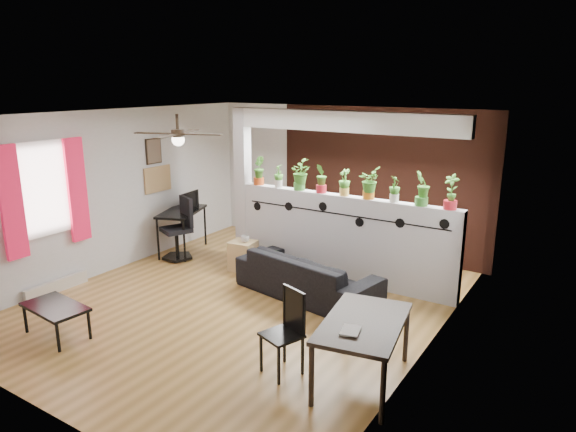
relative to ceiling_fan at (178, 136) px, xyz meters
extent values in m
cube|color=olive|center=(0.80, 0.30, -2.36)|extent=(6.30, 7.10, 0.10)
cube|color=#B7B7BA|center=(0.80, 3.32, -1.01)|extent=(6.30, 0.04, 2.90)
cube|color=#B7B7BA|center=(0.80, -2.72, -1.01)|extent=(6.30, 0.04, 2.90)
cube|color=#B7B7BA|center=(-1.82, 0.30, -1.01)|extent=(0.04, 7.10, 2.90)
cube|color=#B7B7BA|center=(3.42, 0.30, -1.01)|extent=(0.04, 7.10, 2.90)
cube|color=white|center=(0.80, 0.30, 0.34)|extent=(6.30, 7.10, 0.10)
cube|color=#BCBCC1|center=(1.60, 1.80, -1.64)|extent=(3.60, 0.18, 1.35)
cube|color=white|center=(1.60, 1.80, 0.14)|extent=(3.60, 0.18, 0.30)
cube|color=#BCBCC1|center=(-0.31, 1.80, -1.01)|extent=(0.22, 0.20, 2.60)
cube|color=brown|center=(1.60, 3.27, -1.01)|extent=(3.90, 0.05, 2.60)
cube|color=black|center=(1.60, 1.70, -1.23)|extent=(3.31, 0.01, 0.02)
cylinder|color=black|center=(0.05, 1.70, -1.31)|extent=(0.14, 0.01, 0.14)
cylinder|color=black|center=(0.67, 1.70, -1.23)|extent=(0.14, 0.01, 0.14)
cylinder|color=black|center=(1.29, 1.70, -1.15)|extent=(0.14, 0.01, 0.14)
cylinder|color=black|center=(1.91, 1.70, -1.31)|extent=(0.14, 0.01, 0.14)
cylinder|color=black|center=(2.53, 1.70, -1.23)|extent=(0.14, 0.01, 0.14)
cylinder|color=black|center=(3.15, 1.70, -1.15)|extent=(0.14, 0.01, 0.14)
cube|color=white|center=(-1.78, -0.90, -0.76)|extent=(0.02, 0.95, 1.25)
cube|color=white|center=(-1.77, -0.90, -0.76)|extent=(0.04, 1.05, 1.35)
cube|color=#EA1640|center=(-1.73, -1.40, -0.86)|extent=(0.06, 0.30, 1.55)
cube|color=#EA1640|center=(-1.73, -0.40, -0.86)|extent=(0.06, 0.30, 1.55)
cube|color=silver|center=(-1.74, -0.90, -2.22)|extent=(0.08, 1.00, 0.18)
cube|color=#9E794C|center=(-1.78, 1.25, -0.96)|extent=(0.03, 0.60, 0.45)
cube|color=#8C7259|center=(-1.78, 1.20, -0.46)|extent=(0.03, 0.30, 0.40)
cube|color=black|center=(-1.78, 1.20, -0.46)|extent=(0.02, 0.34, 0.44)
cylinder|color=black|center=(0.00, 0.00, 0.19)|extent=(0.04, 0.04, 0.20)
cylinder|color=black|center=(0.00, 0.00, 0.04)|extent=(0.18, 0.18, 0.10)
sphere|color=white|center=(0.00, 0.00, -0.05)|extent=(0.17, 0.17, 0.17)
cube|color=black|center=(0.32, 0.12, 0.03)|extent=(0.55, 0.29, 0.01)
cube|color=black|center=(-0.12, 0.32, 0.03)|extent=(0.29, 0.55, 0.01)
cube|color=black|center=(-0.32, -0.12, 0.03)|extent=(0.55, 0.29, 0.01)
cube|color=black|center=(0.12, -0.32, 0.03)|extent=(0.29, 0.55, 0.01)
cylinder|color=#C74817|center=(0.02, 1.80, -0.90)|extent=(0.17, 0.17, 0.12)
imported|color=#28611B|center=(0.02, 1.80, -0.68)|extent=(0.31, 0.31, 0.37)
cylinder|color=silver|center=(0.42, 1.80, -0.90)|extent=(0.13, 0.13, 0.12)
imported|color=#28611B|center=(0.42, 1.80, -0.73)|extent=(0.22, 0.23, 0.27)
cylinder|color=#418E33|center=(0.81, 1.80, -0.90)|extent=(0.18, 0.18, 0.12)
imported|color=#28611B|center=(0.81, 1.80, -0.67)|extent=(0.33, 0.32, 0.38)
cylinder|color=red|center=(1.21, 1.80, -0.90)|extent=(0.16, 0.16, 0.12)
imported|color=#28611B|center=(1.21, 1.80, -0.69)|extent=(0.27, 0.29, 0.35)
cylinder|color=#E5BB51|center=(1.60, 1.80, -0.90)|extent=(0.14, 0.14, 0.12)
imported|color=#28611B|center=(1.60, 1.80, -0.71)|extent=(0.24, 0.22, 0.30)
cylinder|color=orange|center=(2.00, 1.80, -0.90)|extent=(0.17, 0.17, 0.12)
imported|color=#28611B|center=(2.00, 1.80, -0.68)|extent=(0.24, 0.28, 0.37)
cylinder|color=silver|center=(2.39, 1.80, -0.90)|extent=(0.13, 0.13, 0.12)
imported|color=#28611B|center=(2.39, 1.80, -0.73)|extent=(0.24, 0.23, 0.28)
cylinder|color=#3C8B32|center=(2.79, 1.80, -0.90)|extent=(0.18, 0.18, 0.12)
imported|color=#28611B|center=(2.79, 1.80, -0.67)|extent=(0.30, 0.32, 0.38)
cylinder|color=red|center=(3.18, 1.80, -0.90)|extent=(0.18, 0.18, 0.12)
imported|color=#28611B|center=(3.18, 1.80, -0.67)|extent=(0.29, 0.25, 0.38)
imported|color=black|center=(1.46, 0.97, -2.01)|extent=(2.16, 1.15, 0.60)
cube|color=tan|center=(0.03, 1.31, -2.07)|extent=(0.44, 0.40, 0.49)
imported|color=gray|center=(0.08, 1.31, -1.77)|extent=(0.16, 0.16, 0.11)
cube|color=black|center=(-1.45, 1.46, -1.55)|extent=(0.91, 1.21, 0.04)
cylinder|color=black|center=(-1.50, 0.91, -1.94)|extent=(0.04, 0.04, 0.74)
cylinder|color=black|center=(-1.05, 1.08, -1.94)|extent=(0.04, 0.04, 0.74)
cylinder|color=black|center=(-1.85, 1.84, -1.94)|extent=(0.04, 0.04, 0.74)
cylinder|color=black|center=(-1.40, 2.01, -1.94)|extent=(0.04, 0.04, 0.74)
imported|color=black|center=(-1.45, 1.61, -1.45)|extent=(0.31, 0.09, 0.17)
cylinder|color=black|center=(-1.26, 1.11, -2.27)|extent=(0.56, 0.56, 0.04)
cylinder|color=black|center=(-1.26, 1.11, -2.04)|extent=(0.06, 0.06, 0.47)
cube|color=black|center=(-1.26, 1.11, -1.78)|extent=(0.59, 0.59, 0.08)
cube|color=black|center=(-1.17, 1.30, -1.48)|extent=(0.42, 0.23, 0.51)
cube|color=black|center=(3.05, -0.64, -1.65)|extent=(0.97, 1.37, 0.04)
cylinder|color=black|center=(2.81, -1.27, -1.99)|extent=(0.05, 0.05, 0.64)
cylinder|color=black|center=(3.49, -1.16, -1.99)|extent=(0.05, 0.05, 0.64)
cylinder|color=black|center=(2.61, -0.12, -1.99)|extent=(0.05, 0.05, 0.64)
cylinder|color=black|center=(3.29, 0.00, -1.99)|extent=(0.05, 0.05, 0.64)
imported|color=gray|center=(2.95, -0.94, -1.62)|extent=(0.23, 0.28, 0.02)
cube|color=black|center=(2.26, -0.94, -1.87)|extent=(0.48, 0.48, 0.03)
cube|color=black|center=(2.32, -0.79, -1.63)|extent=(0.34, 0.15, 0.47)
cube|color=black|center=(2.06, -1.04, -2.09)|extent=(0.03, 0.03, 0.44)
cube|color=black|center=(2.36, -1.14, -2.09)|extent=(0.03, 0.03, 0.44)
cube|color=black|center=(2.17, -0.74, -1.86)|extent=(0.03, 0.03, 0.90)
cube|color=black|center=(2.46, -0.85, -1.86)|extent=(0.03, 0.03, 0.90)
cube|color=black|center=(-0.50, -1.72, -1.94)|extent=(0.89, 0.55, 0.04)
cylinder|color=black|center=(-0.90, -1.88, -2.13)|extent=(0.04, 0.04, 0.36)
cylinder|color=black|center=(-0.14, -1.95, -2.13)|extent=(0.04, 0.04, 0.36)
cylinder|color=black|center=(-0.87, -1.49, -2.13)|extent=(0.04, 0.04, 0.36)
cylinder|color=black|center=(-0.10, -1.56, -2.13)|extent=(0.04, 0.04, 0.36)
camera|label=1|loc=(4.94, -5.02, 0.70)|focal=32.00mm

